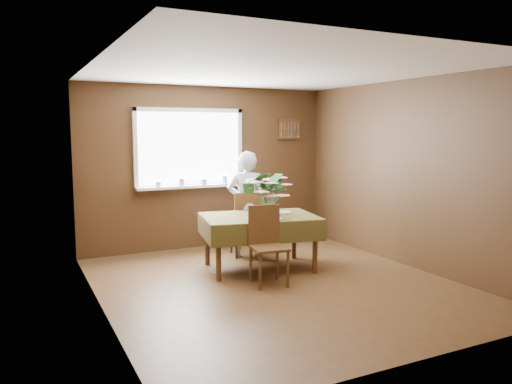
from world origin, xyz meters
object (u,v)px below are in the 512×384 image
chair_far (246,221)px  dining_table (259,222)px  chair_near (267,241)px  seated_woman (247,204)px  flower_bouquet (267,191)px

chair_far → dining_table: bearing=89.5°
dining_table → chair_near: chair_near is taller
chair_far → seated_woman: seated_woman is taller
seated_woman → flower_bouquet: size_ratio=2.51×
chair_near → seated_woman: 1.31m
chair_far → flower_bouquet: flower_bouquet is taller
chair_near → flower_bouquet: size_ratio=1.53×
flower_bouquet → seated_woman: bearing=82.4°
dining_table → flower_bouquet: size_ratio=2.67×
dining_table → seated_woman: seated_woman is taller
chair_near → flower_bouquet: (0.21, 0.41, 0.55)m
seated_woman → dining_table: bearing=103.5°
chair_near → flower_bouquet: bearing=70.0°
chair_far → flower_bouquet: (-0.12, -0.86, 0.54)m
flower_bouquet → chair_far: bearing=82.2°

